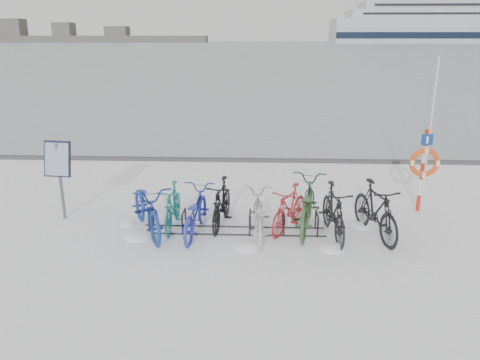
# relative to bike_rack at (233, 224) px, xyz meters

# --- Properties ---
(ground) EXTENTS (900.00, 900.00, 0.00)m
(ground) POSITION_rel_bike_rack_xyz_m (0.00, 0.00, -0.18)
(ground) COLOR white
(ground) RESTS_ON ground
(ice_sheet) EXTENTS (400.00, 298.00, 0.02)m
(ice_sheet) POSITION_rel_bike_rack_xyz_m (0.00, 155.00, -0.17)
(ice_sheet) COLOR #939FA6
(ice_sheet) RESTS_ON ground
(quay_edge) EXTENTS (400.00, 0.25, 0.10)m
(quay_edge) POSITION_rel_bike_rack_xyz_m (0.00, 5.90, -0.13)
(quay_edge) COLOR #3F3F42
(quay_edge) RESTS_ON ground
(bike_rack) EXTENTS (4.00, 0.48, 0.46)m
(bike_rack) POSITION_rel_bike_rack_xyz_m (0.00, 0.00, 0.00)
(bike_rack) COLOR black
(bike_rack) RESTS_ON ground
(info_board) EXTENTS (0.64, 0.30, 1.85)m
(info_board) POSITION_rel_bike_rack_xyz_m (-3.99, 0.56, 1.15)
(info_board) COLOR #595B5E
(info_board) RESTS_ON ground
(lifebuoy_station) EXTENTS (0.71, 0.22, 3.67)m
(lifebuoy_station) POSITION_rel_bike_rack_xyz_m (4.43, 1.40, 1.05)
(lifebuoy_station) COLOR red
(lifebuoy_station) RESTS_ON ground
(cruise_ferry) EXTENTS (131.62, 24.84, 43.25)m
(cruise_ferry) POSITION_rel_bike_rack_xyz_m (99.38, 227.76, 11.60)
(cruise_ferry) COLOR silver
(cruise_ferry) RESTS_ON ground
(shoreline) EXTENTS (180.00, 12.00, 9.50)m
(shoreline) POSITION_rel_bike_rack_xyz_m (-122.02, 260.00, 2.61)
(shoreline) COLOR #4C4C4C
(shoreline) RESTS_ON ground
(bike_0) EXTENTS (1.68, 2.34, 1.17)m
(bike_0) POSITION_rel_bike_rack_xyz_m (-1.86, -0.05, 0.40)
(bike_0) COLOR navy
(bike_0) RESTS_ON ground
(bike_1) EXTENTS (0.48, 1.69, 1.01)m
(bike_1) POSITION_rel_bike_rack_xyz_m (-1.36, 0.23, 0.33)
(bike_1) COLOR #177374
(bike_1) RESTS_ON ground
(bike_2) EXTENTS (0.85, 2.01, 1.03)m
(bike_2) POSITION_rel_bike_rack_xyz_m (-0.82, -0.10, 0.33)
(bike_2) COLOR #2932BA
(bike_2) RESTS_ON ground
(bike_3) EXTENTS (0.73, 1.85, 1.08)m
(bike_3) POSITION_rel_bike_rack_xyz_m (-0.28, 0.38, 0.36)
(bike_3) COLOR black
(bike_3) RESTS_ON ground
(bike_4) EXTENTS (0.74, 1.90, 0.98)m
(bike_4) POSITION_rel_bike_rack_xyz_m (0.53, -0.16, 0.31)
(bike_4) COLOR #AFB0B6
(bike_4) RESTS_ON ground
(bike_5) EXTENTS (1.22, 1.72, 1.02)m
(bike_5) POSITION_rel_bike_rack_xyz_m (1.22, 0.20, 0.33)
(bike_5) COLOR red
(bike_5) RESTS_ON ground
(bike_6) EXTENTS (1.14, 2.31, 1.16)m
(bike_6) POSITION_rel_bike_rack_xyz_m (1.59, 0.28, 0.40)
(bike_6) COLOR #2E552B
(bike_6) RESTS_ON ground
(bike_7) EXTENTS (0.71, 1.96, 1.16)m
(bike_7) POSITION_rel_bike_rack_xyz_m (2.12, -0.14, 0.40)
(bike_7) COLOR black
(bike_7) RESTS_ON ground
(bike_8) EXTENTS (1.02, 2.06, 1.19)m
(bike_8) POSITION_rel_bike_rack_xyz_m (3.01, -0.05, 0.42)
(bike_8) COLOR black
(bike_8) RESTS_ON ground
(snow_drifts) EXTENTS (5.61, 2.04, 0.21)m
(snow_drifts) POSITION_rel_bike_rack_xyz_m (0.17, -0.05, -0.18)
(snow_drifts) COLOR white
(snow_drifts) RESTS_ON ground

